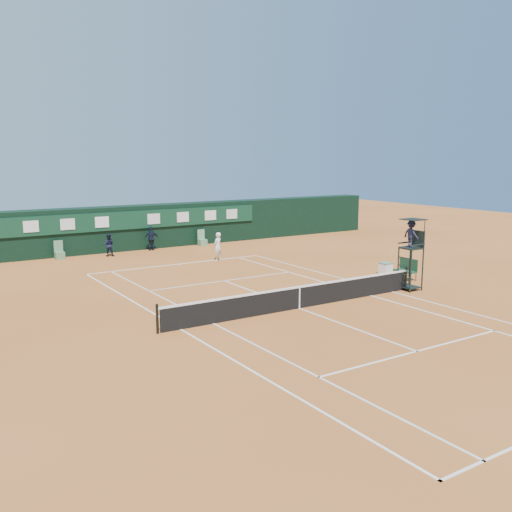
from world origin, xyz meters
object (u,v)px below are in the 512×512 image
(tennis_net, at_px, (299,297))
(player_bench, at_px, (407,268))
(player, at_px, (218,247))
(umpire_chair, at_px, (411,239))
(cooler, at_px, (386,268))

(tennis_net, distance_m, player_bench, 8.33)
(player, bearing_deg, player_bench, 92.45)
(umpire_chair, xyz_separation_m, cooler, (1.72, 3.26, -2.13))
(umpire_chair, bearing_deg, tennis_net, 178.54)
(cooler, bearing_deg, tennis_net, -159.33)
(umpire_chair, relative_size, player, 1.96)
(tennis_net, bearing_deg, umpire_chair, -1.46)
(umpire_chair, relative_size, cooler, 5.30)
(player_bench, height_order, player, player)
(tennis_net, relative_size, cooler, 20.00)
(tennis_net, distance_m, umpire_chair, 6.76)
(tennis_net, xyz_separation_m, cooler, (8.20, 3.09, -0.18))
(umpire_chair, bearing_deg, player_bench, 45.99)
(player_bench, height_order, cooler, player_bench)
(cooler, bearing_deg, player_bench, -90.76)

